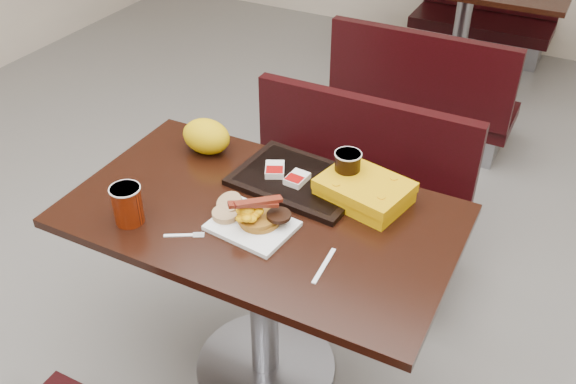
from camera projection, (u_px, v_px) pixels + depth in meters
The scene contains 24 objects.
floor at pixel (266, 369), 2.38m from camera, with size 6.00×7.00×0.01m, color gray.
table_near at pixel (264, 298), 2.16m from camera, with size 1.20×0.70×0.75m, color black, non-canonical shape.
bench_near_n at pixel (343, 195), 2.67m from camera, with size 1.00×0.46×0.72m, color black, non-canonical shape.
table_far at pixel (460, 38), 4.03m from camera, with size 1.20×0.70×0.75m, color black, non-canonical shape.
bench_far_s at pixel (427, 83), 3.54m from camera, with size 1.00×0.46×0.72m, color black, non-canonical shape.
bench_far_n at pixel (485, 6), 4.55m from camera, with size 1.00×0.46×0.72m, color black, non-canonical shape.
platter at pixel (252, 226), 1.87m from camera, with size 0.24×0.19×0.01m, color white.
pancake_stack at pixel (259, 218), 1.87m from camera, with size 0.12×0.12×0.03m, color #945418.
sausage_patty at pixel (279, 215), 1.85m from camera, with size 0.07×0.07×0.01m, color black.
scrambled_eggs at pixel (247, 212), 1.84m from camera, with size 0.08×0.07×0.04m, color #FBC205.
bacon_strips at pixel (253, 203), 1.83m from camera, with size 0.15×0.06×0.01m, color #49050C, non-canonical shape.
muffin_bottom at pixel (226, 214), 1.89m from camera, with size 0.08×0.08×0.02m, color tan.
muffin_top at pixel (230, 203), 1.92m from camera, with size 0.08×0.08×0.02m, color tan.
coffee_cup_near at pixel (127, 205), 1.87m from camera, with size 0.09×0.09×0.12m, color maroon.
fork at pixel (178, 235), 1.85m from camera, with size 0.12×0.02×0.00m, color white, non-canonical shape.
knife at pixel (324, 266), 1.74m from camera, with size 0.15×0.01×0.00m, color white.
condiment_syrup at pixel (264, 214), 1.93m from camera, with size 0.03×0.03×0.01m, color #AB3F07.
condiment_ketchup at pixel (285, 193), 2.01m from camera, with size 0.04×0.03×0.01m, color #8C0504.
tray at pixel (299, 180), 2.06m from camera, with size 0.41×0.29×0.02m, color black.
hashbrown_sleeve_left at pixel (275, 170), 2.08m from camera, with size 0.06×0.08×0.02m, color silver.
hashbrown_sleeve_right at pixel (297, 179), 2.03m from camera, with size 0.06×0.08×0.02m, color silver.
coffee_cup_far at pixel (347, 168), 2.00m from camera, with size 0.08×0.08×0.11m, color black.
clamshell at pixel (364, 191), 1.97m from camera, with size 0.27×0.20×0.07m, color #D49503.
paper_bag at pixel (206, 136), 2.19m from camera, with size 0.18×0.13×0.12m, color yellow.
Camera 1 is at (0.78, -1.33, 1.94)m, focal length 39.26 mm.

